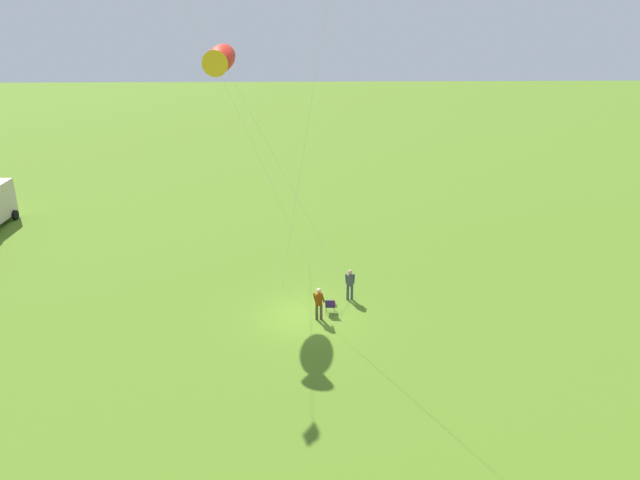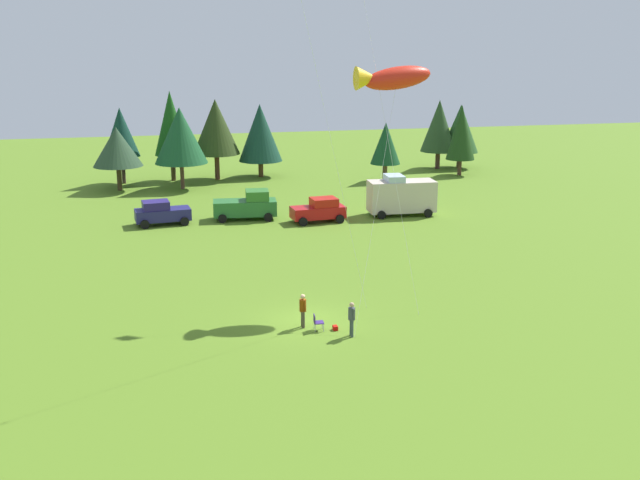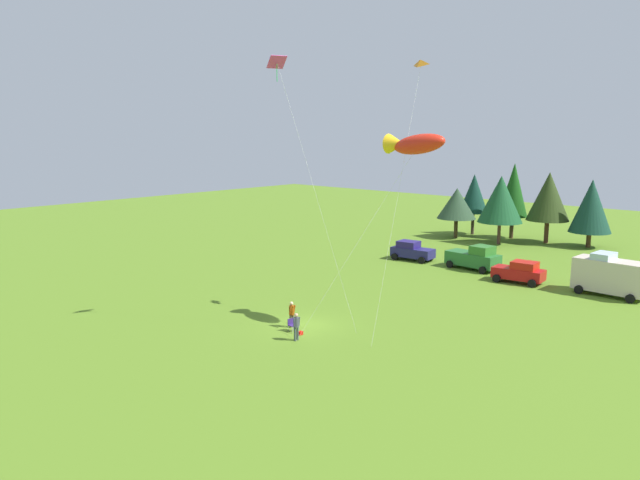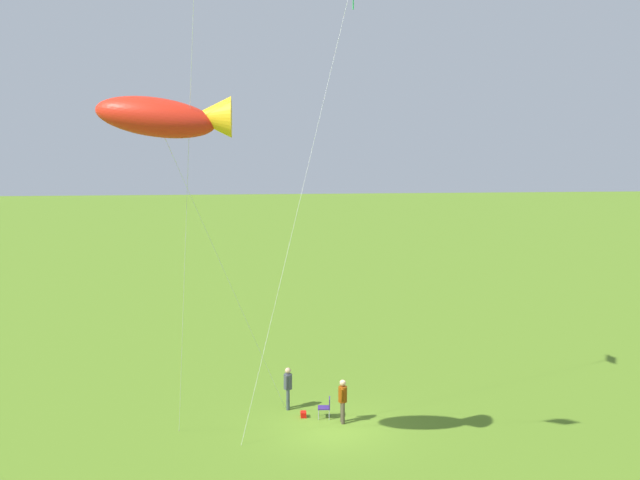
% 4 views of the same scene
% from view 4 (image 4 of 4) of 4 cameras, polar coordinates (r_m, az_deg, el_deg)
% --- Properties ---
extents(ground_plane, '(160.00, 160.00, 0.00)m').
position_cam_4_polar(ground_plane, '(34.75, 0.84, -12.01)').
color(ground_plane, '#557A20').
extents(person_kite_flyer, '(0.35, 0.53, 1.74)m').
position_cam_4_polar(person_kite_flyer, '(36.50, -2.07, -9.25)').
color(person_kite_flyer, '#384546').
rests_on(person_kite_flyer, ground).
extents(folding_chair, '(0.52, 0.52, 0.82)m').
position_cam_4_polar(folding_chair, '(35.71, 0.40, -10.58)').
color(folding_chair, navy).
rests_on(folding_chair, ground).
extents(person_spectator, '(0.36, 0.63, 1.74)m').
position_cam_4_polar(person_spectator, '(35.03, 1.45, -10.06)').
color(person_spectator, '#49402F').
rests_on(person_spectator, ground).
extents(backpack_on_grass, '(0.23, 0.32, 0.22)m').
position_cam_4_polar(backpack_on_grass, '(35.92, -1.07, -11.10)').
color(backpack_on_grass, red).
rests_on(backpack_on_grass, ground).
extents(kite_large_fish, '(6.07, 7.57, 12.80)m').
position_cam_4_polar(kite_large_fish, '(28.08, -9.63, 7.76)').
color(kite_large_fish, red).
rests_on(kite_large_fish, ground).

